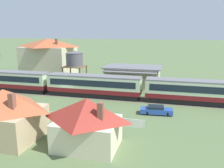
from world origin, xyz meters
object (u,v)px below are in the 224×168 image
at_px(parked_car_blue, 9,99).
at_px(passenger_train, 95,85).
at_px(station_building, 133,77).
at_px(water_tower, 75,59).
at_px(cottage_terracotta_roof, 5,113).
at_px(station_house_terracotta_roof, 49,57).
at_px(cottage_red_roof, 87,122).
at_px(parked_car_blue_2, 156,110).

bearing_deg(parked_car_blue, passenger_train, -69.53).
bearing_deg(station_building, water_tower, -174.62).
relative_size(station_building, water_tower, 1.57).
height_order(station_building, cottage_terracotta_roof, cottage_terracotta_roof).
distance_m(station_house_terracotta_roof, cottage_red_roof, 43.25).
distance_m(passenger_train, parked_car_blue_2, 13.44).
relative_size(station_building, cottage_red_roof, 1.75).
height_order(passenger_train, parked_car_blue_2, passenger_train).
xyz_separation_m(station_building, station_house_terracotta_roof, (-24.14, 7.78, 2.82)).
height_order(passenger_train, water_tower, water_tower).
bearing_deg(station_building, station_house_terracotta_roof, 162.14).
height_order(station_building, parked_car_blue_2, station_building).
height_order(cottage_terracotta_roof, cottage_red_roof, cottage_terracotta_roof).
height_order(passenger_train, cottage_red_roof, cottage_red_roof).
distance_m(cottage_terracotta_roof, parked_car_blue_2, 20.04).
height_order(passenger_train, station_building, station_building).
bearing_deg(cottage_red_roof, station_building, 90.01).
relative_size(cottage_terracotta_roof, parked_car_blue_2, 1.67).
relative_size(cottage_red_roof, parked_car_blue, 1.52).
relative_size(passenger_train, station_house_terracotta_roof, 4.00).
distance_m(passenger_train, parked_car_blue, 14.89).
distance_m(station_building, parked_car_blue, 24.70).
distance_m(water_tower, parked_car_blue, 16.91).
bearing_deg(passenger_train, parked_car_blue_2, -30.10).
bearing_deg(cottage_red_roof, station_house_terracotta_roof, 123.98).
distance_m(cottage_red_roof, parked_car_blue_2, 13.53).
bearing_deg(station_house_terracotta_roof, station_building, -17.86).
bearing_deg(station_building, parked_car_blue_2, -69.01).
height_order(parked_car_blue, parked_car_blue_2, parked_car_blue_2).
xyz_separation_m(passenger_train, station_building, (5.33, 9.50, 0.05)).
bearing_deg(cottage_terracotta_roof, parked_car_blue, 126.53).
distance_m(station_building, cottage_red_roof, 28.04).
xyz_separation_m(station_house_terracotta_roof, cottage_terracotta_roof, (14.64, -36.20, -2.13)).
bearing_deg(water_tower, station_building, 5.38).
distance_m(passenger_train, station_house_terracotta_roof, 25.70).
distance_m(water_tower, cottage_red_roof, 29.89).
xyz_separation_m(cottage_red_roof, parked_car_blue, (-18.48, 11.74, -2.14)).
xyz_separation_m(passenger_train, cottage_red_roof, (5.34, -18.53, 0.52)).
bearing_deg(parked_car_blue_2, passenger_train, 145.07).
distance_m(station_building, station_house_terracotta_roof, 25.52).
bearing_deg(station_house_terracotta_roof, water_tower, -38.51).
bearing_deg(cottage_terracotta_roof, station_house_terracotta_roof, 112.02).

